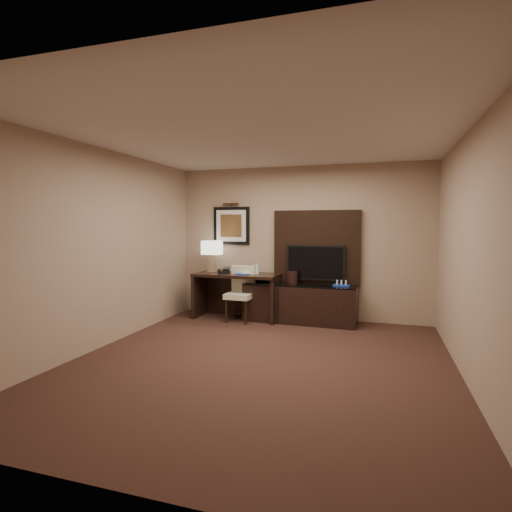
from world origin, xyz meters
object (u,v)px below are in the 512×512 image
at_px(credenza, 300,303).
at_px(tv, 316,262).
at_px(desk_chair, 240,295).
at_px(desk_phone, 224,270).
at_px(water_bottle, 257,269).
at_px(minibar_tray, 341,283).
at_px(ice_bucket, 292,277).
at_px(table_lamp, 212,255).
at_px(desk, 237,296).

bearing_deg(credenza, tv, 40.91).
xyz_separation_m(desk_chair, desk_phone, (-0.36, 0.17, 0.40)).
relative_size(water_bottle, minibar_tray, 0.66).
height_order(ice_bucket, minibar_tray, ice_bucket).
bearing_deg(minibar_tray, table_lamp, 178.32).
relative_size(desk_phone, minibar_tray, 0.77).
relative_size(desk_phone, water_bottle, 1.16).
xyz_separation_m(credenza, tv, (0.23, 0.19, 0.69)).
distance_m(desk, minibar_tray, 1.85).
bearing_deg(desk, minibar_tray, 2.64).
bearing_deg(table_lamp, desk_phone, -27.69).
bearing_deg(ice_bucket, water_bottle, -175.84).
bearing_deg(desk, water_bottle, 6.10).
height_order(credenza, desk_chair, desk_chair).
distance_m(table_lamp, water_bottle, 0.92).
distance_m(water_bottle, ice_bucket, 0.63).
bearing_deg(minibar_tray, water_bottle, -179.44).
xyz_separation_m(tv, water_bottle, (-0.99, -0.21, -0.13)).
bearing_deg(table_lamp, desk_chair, -26.33).
bearing_deg(ice_bucket, tv, 23.58).
distance_m(desk, credenza, 1.13).
xyz_separation_m(tv, desk_phone, (-1.59, -0.28, -0.16)).
xyz_separation_m(desk, water_bottle, (0.37, 0.03, 0.49)).
height_order(water_bottle, ice_bucket, water_bottle).
bearing_deg(desk_chair, ice_bucket, 20.53).
bearing_deg(minibar_tray, ice_bucket, 177.89).
relative_size(desk_chair, table_lamp, 1.51).
bearing_deg(tv, minibar_tray, -22.86).
relative_size(credenza, tv, 1.91).
distance_m(credenza, desk_phone, 1.46).
xyz_separation_m(desk_chair, minibar_tray, (1.69, 0.25, 0.24)).
bearing_deg(desk_phone, credenza, -11.58).
bearing_deg(ice_bucket, desk_chair, -161.61).
xyz_separation_m(table_lamp, ice_bucket, (1.51, -0.04, -0.35)).
bearing_deg(tv, table_lamp, -176.20).
bearing_deg(ice_bucket, desk, -175.56).
height_order(water_bottle, minibar_tray, water_bottle).
distance_m(desk, water_bottle, 0.61).
bearing_deg(water_bottle, credenza, 1.39).
height_order(desk, desk_chair, desk_chair).
relative_size(tv, desk_phone, 4.87).
height_order(desk, ice_bucket, ice_bucket).
height_order(desk_chair, desk_phone, desk_chair).
xyz_separation_m(water_bottle, ice_bucket, (0.62, 0.04, -0.13)).
relative_size(desk_chair, minibar_tray, 3.48).
distance_m(table_lamp, desk_phone, 0.42).
relative_size(table_lamp, minibar_tray, 2.30).
distance_m(desk_phone, water_bottle, 0.60).
relative_size(credenza, desk_phone, 9.31).
bearing_deg(desk_chair, credenza, 16.66).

